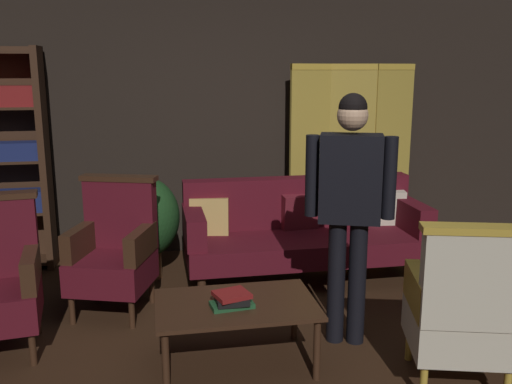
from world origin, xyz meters
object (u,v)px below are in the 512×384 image
Objects in this scene: velvet_couch at (303,228)px; book_black_cloth at (232,300)px; book_green_cloth at (232,305)px; armchair_wing_right at (114,250)px; coffee_table at (236,310)px; armchair_gilt_accent at (463,310)px; book_red_leather at (232,295)px; standing_figure at (350,197)px; folding_screen at (351,155)px; potted_plant at (144,220)px.

velvet_couch is 1.72m from book_black_cloth.
velvet_couch reaches higher than book_green_cloth.
armchair_wing_right is (-1.62, -0.43, 0.04)m from velvet_couch.
book_black_cloth is (0.76, -1.06, -0.02)m from armchair_wing_right.
armchair_gilt_accent is (1.25, -0.50, 0.12)m from coffee_table.
velvet_couch is at bearing 60.15° from coffee_table.
book_green_cloth is at bearing 90.00° from book_red_leather.
folding_screen is at bearing 69.69° from standing_figure.
book_black_cloth is at bearing 161.13° from armchair_gilt_accent.
folding_screen is 2.79m from book_green_cloth.
book_green_cloth is 1.28× the size of book_red_leather.
folding_screen reaches higher than armchair_wing_right.
armchair_wing_right is at bearing 125.66° from book_red_leather.
book_green_cloth is (0.54, -1.72, -0.10)m from potted_plant.
armchair_wing_right is 1.31m from book_red_leather.
armchair_gilt_accent is 0.61× the size of standing_figure.
standing_figure is 1.00m from book_red_leather.
armchair_wing_right is 1.86m from standing_figure.
potted_plant reaches higher than book_green_cloth.
folding_screen reaches higher than armchair_gilt_accent.
book_red_leather is (0.00, -0.00, 0.07)m from book_green_cloth.
book_red_leather is (-0.82, -0.23, -0.52)m from standing_figure.
book_red_leather is (-0.86, -1.49, 0.05)m from velvet_couch.
potted_plant is 1.81m from book_green_cloth.
velvet_couch is (-0.71, -0.75, -0.53)m from folding_screen.
armchair_wing_right is (-2.04, 1.50, 0.00)m from armchair_gilt_accent.
velvet_couch is 1.38m from standing_figure.
armchair_wing_right reaches higher than book_red_leather.
book_red_leather is at bearing -124.90° from folding_screen.
velvet_couch is at bearing 60.11° from book_red_leather.
standing_figure is (1.58, -0.83, 0.54)m from armchair_wing_right.
velvet_couch is 2.04× the size of armchair_wing_right.
armchair_gilt_accent is at bearing -36.25° from armchair_wing_right.
folding_screen is at bearing 55.10° from book_red_leather.
folding_screen is 2.22m from potted_plant.
potted_plant is 4.58× the size of book_red_leather.
coffee_table is at bearing 59.29° from book_red_leather.
standing_figure is (-0.74, -2.01, 0.04)m from folding_screen.
folding_screen is 1.83× the size of armchair_wing_right.
armchair_gilt_accent reaches higher than book_black_cloth.
folding_screen is at bearing 84.02° from armchair_gilt_accent.
velvet_couch is at bearing 14.91° from armchair_wing_right.
velvet_couch is at bearing 102.47° from armchair_gilt_accent.
potted_plant reaches higher than coffee_table.
folding_screen is at bearing 13.97° from potted_plant.
armchair_wing_right reaches higher than book_green_cloth.
standing_figure is at bearing 124.47° from armchair_gilt_accent.
armchair_gilt_accent and armchair_wing_right have the same top height.
book_green_cloth is at bearing -120.71° from coffee_table.
potted_plant is at bearing 71.49° from armchair_wing_right.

